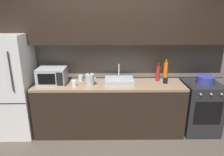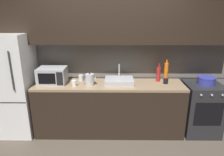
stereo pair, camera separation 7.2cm
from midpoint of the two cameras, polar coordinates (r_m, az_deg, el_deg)
back_wall at (r=3.56m, az=-0.13°, el=9.93°), size 4.25×0.44×2.50m
counter_run at (r=3.60m, az=-0.18°, el=-8.39°), size 2.51×0.60×0.90m
refrigerator at (r=3.82m, az=-25.54°, el=-1.82°), size 0.68×0.69×1.74m
oven_range at (r=3.91m, az=24.11°, el=-7.78°), size 0.60×0.62×0.90m
microwave at (r=3.54m, az=-15.84°, el=0.67°), size 0.46×0.35×0.27m
sink_basin at (r=3.44m, az=2.63°, el=-0.80°), size 0.48×0.38×0.30m
kettle at (r=3.35m, az=-5.65°, el=-0.43°), size 0.18×0.14×0.21m
wine_bottle_orange at (r=3.67m, az=15.48°, el=1.79°), size 0.07×0.07×0.39m
wine_bottle_red at (r=3.60m, az=13.47°, el=1.08°), size 0.07×0.07×0.32m
mug_white at (r=3.35m, az=-9.98°, el=-1.42°), size 0.08×0.08×0.10m
mug_dark at (r=3.54m, az=15.42°, el=-0.85°), size 0.08×0.08×0.09m
mug_clear at (r=3.59m, az=-8.15°, el=0.03°), size 0.08×0.08×0.10m
cooking_pot at (r=3.75m, az=25.51°, el=-0.63°), size 0.29×0.29×0.13m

